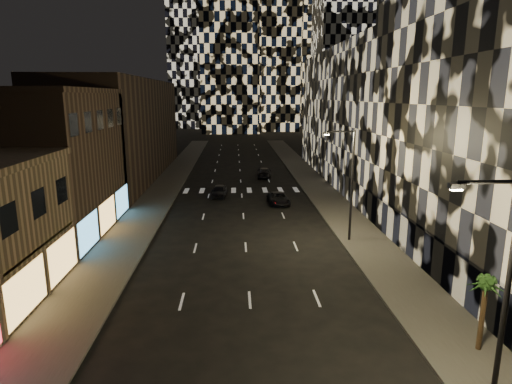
{
  "coord_description": "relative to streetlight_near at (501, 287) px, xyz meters",
  "views": [
    {
      "loc": [
        -0.78,
        -3.22,
        11.79
      ],
      "look_at": [
        0.49,
        22.37,
        6.0
      ],
      "focal_mm": 30.0,
      "sensor_mm": 36.0,
      "label": 1
    }
  ],
  "objects": [
    {
      "name": "sidewalk_left",
      "position": [
        -18.35,
        40.0,
        -5.28
      ],
      "size": [
        4.0,
        120.0,
        0.15
      ],
      "primitive_type": "cube",
      "color": "#47443F",
      "rests_on": "ground"
    },
    {
      "name": "sidewalk_right",
      "position": [
        1.65,
        40.0,
        -5.28
      ],
      "size": [
        4.0,
        120.0,
        0.15
      ],
      "primitive_type": "cube",
      "color": "#47443F",
      "rests_on": "ground"
    },
    {
      "name": "curb_left",
      "position": [
        -16.25,
        40.0,
        -5.28
      ],
      "size": [
        0.2,
        120.0,
        0.15
      ],
      "primitive_type": "cube",
      "color": "#4C4C47",
      "rests_on": "ground"
    },
    {
      "name": "curb_right",
      "position": [
        -0.45,
        40.0,
        -5.28
      ],
      "size": [
        0.2,
        120.0,
        0.15
      ],
      "primitive_type": "cube",
      "color": "#4C4C47",
      "rests_on": "ground"
    },
    {
      "name": "retail_brown",
      "position": [
        -25.35,
        23.5,
        0.65
      ],
      "size": [
        10.0,
        15.0,
        12.0
      ],
      "primitive_type": "cube",
      "color": "#453327",
      "rests_on": "ground"
    },
    {
      "name": "retail_filler_left",
      "position": [
        -25.35,
        50.0,
        1.65
      ],
      "size": [
        10.0,
        40.0,
        14.0
      ],
      "primitive_type": "cube",
      "color": "#453327",
      "rests_on": "ground"
    },
    {
      "name": "midrise_base",
      "position": [
        3.95,
        14.5,
        -3.85
      ],
      "size": [
        0.6,
        25.0,
        3.0
      ],
      "primitive_type": "cube",
      "color": "#383838",
      "rests_on": "ground"
    },
    {
      "name": "midrise_filler_right",
      "position": [
        11.65,
        47.0,
        3.65
      ],
      "size": [
        16.0,
        40.0,
        18.0
      ],
      "primitive_type": "cube",
      "color": "#232326",
      "rests_on": "ground"
    },
    {
      "name": "streetlight_near",
      "position": [
        0.0,
        0.0,
        0.0
      ],
      "size": [
        2.55,
        0.25,
        9.0
      ],
      "color": "black",
      "rests_on": "sidewalk_right"
    },
    {
      "name": "streetlight_far",
      "position": [
        0.0,
        20.0,
        0.0
      ],
      "size": [
        2.55,
        0.25,
        9.0
      ],
      "color": "black",
      "rests_on": "sidewalk_right"
    },
    {
      "name": "car_dark_midlane",
      "position": [
        -11.06,
        36.55,
        -4.66
      ],
      "size": [
        2.0,
        4.21,
        1.39
      ],
      "primitive_type": "imported",
      "rotation": [
        0.0,
        0.0,
        -0.09
      ],
      "color": "black",
      "rests_on": "ground"
    },
    {
      "name": "car_dark_oncoming",
      "position": [
        -4.85,
        48.66,
        -4.64
      ],
      "size": [
        2.28,
        5.04,
        1.43
      ],
      "primitive_type": "imported",
      "rotation": [
        0.0,
        0.0,
        3.09
      ],
      "color": "black",
      "rests_on": "ground"
    },
    {
      "name": "car_dark_rightlane",
      "position": [
        -4.35,
        32.66,
        -4.71
      ],
      "size": [
        2.35,
        4.69,
        1.28
      ],
      "primitive_type": "imported",
      "rotation": [
        0.0,
        0.0,
        0.05
      ],
      "color": "black",
      "rests_on": "ground"
    },
    {
      "name": "palm_tree",
      "position": [
        2.22,
        4.24,
        -2.17
      ],
      "size": [
        1.86,
        1.87,
        3.68
      ],
      "color": "#47331E",
      "rests_on": "sidewalk_right"
    }
  ]
}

